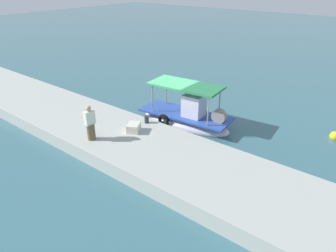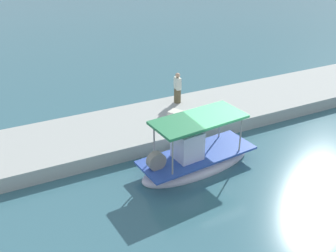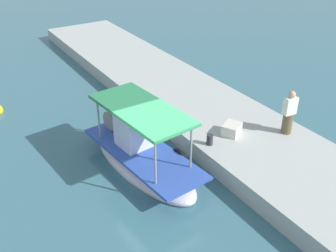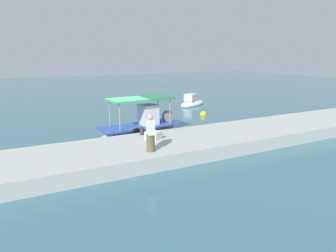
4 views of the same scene
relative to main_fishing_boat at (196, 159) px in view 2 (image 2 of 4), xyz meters
name	(u,v)px [view 2 (image 2 of 4)]	position (x,y,z in m)	size (l,w,h in m)	color
ground_plane	(215,162)	(-1.07, 0.01, -0.46)	(120.00, 120.00, 0.00)	#396873
dock_quay	(175,120)	(-1.07, -4.09, -0.11)	(36.00, 4.49, 0.71)	#ADB1AA
main_fishing_boat	(196,159)	(0.00, 0.00, 0.00)	(5.77, 2.46, 2.83)	silver
fisherman_near_bollard	(177,89)	(-1.91, -5.39, 1.05)	(0.44, 0.53, 1.78)	brown
mooring_bollard	(190,124)	(-1.02, -2.33, 0.45)	(0.24, 0.24, 0.41)	#2D2D33
cargo_crate	(176,115)	(-0.86, -3.51, 0.46)	(0.75, 0.60, 0.43)	beige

